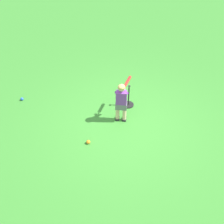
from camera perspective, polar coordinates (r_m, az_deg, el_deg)
ground_plane at (r=7.14m, az=3.09°, el=-2.81°), size 40.00×40.00×0.00m
child_batter at (r=6.89m, az=1.88°, el=2.56°), size 0.46×0.75×1.08m
play_ball_by_bucket at (r=8.20m, az=-16.97°, el=2.42°), size 0.08×0.08×0.08m
play_ball_far_right at (r=6.74m, az=-4.60°, el=-5.78°), size 0.09×0.09×0.09m
batting_tee at (r=7.66m, az=3.18°, el=1.93°), size 0.28×0.28×0.62m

